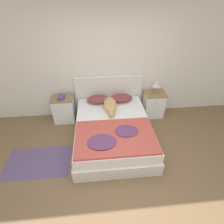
# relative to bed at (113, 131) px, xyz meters

# --- Properties ---
(ground_plane) EXTENTS (16.00, 16.00, 0.00)m
(ground_plane) POSITION_rel_bed_xyz_m (0.03, -1.05, -0.24)
(ground_plane) COLOR brown
(wall_back) EXTENTS (9.00, 0.06, 2.55)m
(wall_back) POSITION_rel_bed_xyz_m (0.03, 1.08, 1.03)
(wall_back) COLOR silver
(wall_back) RESTS_ON ground_plane
(bed) EXTENTS (1.54, 1.97, 0.49)m
(bed) POSITION_rel_bed_xyz_m (0.00, 0.00, 0.00)
(bed) COLOR silver
(bed) RESTS_ON ground_plane
(headboard) EXTENTS (1.62, 0.06, 1.04)m
(headboard) POSITION_rel_bed_xyz_m (-0.00, 1.01, 0.30)
(headboard) COLOR silver
(headboard) RESTS_ON ground_plane
(nightstand_left) EXTENTS (0.50, 0.40, 0.64)m
(nightstand_left) POSITION_rel_bed_xyz_m (-1.10, 0.80, 0.08)
(nightstand_left) COLOR white
(nightstand_left) RESTS_ON ground_plane
(nightstand_right) EXTENTS (0.50, 0.40, 0.64)m
(nightstand_right) POSITION_rel_bed_xyz_m (1.10, 0.80, 0.08)
(nightstand_right) COLOR white
(nightstand_right) RESTS_ON ground_plane
(pillow_left) EXTENTS (0.52, 0.32, 0.15)m
(pillow_left) POSITION_rel_bed_xyz_m (-0.27, 0.77, 0.33)
(pillow_left) COLOR brown
(pillow_left) RESTS_ON bed
(pillow_right) EXTENTS (0.52, 0.32, 0.15)m
(pillow_right) POSITION_rel_bed_xyz_m (0.27, 0.77, 0.33)
(pillow_right) COLOR brown
(pillow_right) RESTS_ON bed
(quilt) EXTENTS (1.44, 0.96, 0.08)m
(quilt) POSITION_rel_bed_xyz_m (-0.01, -0.46, 0.28)
(quilt) COLOR #BC4C42
(quilt) RESTS_ON bed
(dog) EXTENTS (0.29, 0.82, 0.18)m
(dog) POSITION_rel_bed_xyz_m (-0.01, 0.49, 0.33)
(dog) COLOR tan
(dog) RESTS_ON bed
(book_stack) EXTENTS (0.16, 0.19, 0.06)m
(book_stack) POSITION_rel_bed_xyz_m (-1.10, 0.78, 0.43)
(book_stack) COLOR #285689
(book_stack) RESTS_ON nightstand_left
(table_lamp) EXTENTS (0.20, 0.20, 0.32)m
(table_lamp) POSITION_rel_bed_xyz_m (1.10, 0.82, 0.63)
(table_lamp) COLOR #9E7A4C
(table_lamp) RESTS_ON nightstand_right
(rug) EXTENTS (1.21, 0.76, 0.00)m
(rug) POSITION_rel_bed_xyz_m (-1.47, -0.47, -0.24)
(rug) COLOR #604C75
(rug) RESTS_ON ground_plane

